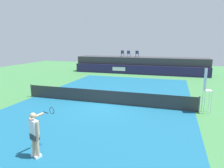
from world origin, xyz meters
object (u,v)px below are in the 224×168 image
object	(u,v)px
spectator_chair_far_left	(123,53)
net_post_near	(31,90)
spectator_chair_center	(137,54)
tennis_player	(35,133)
tennis_ball	(141,79)
umpire_chair	(206,88)
net_post_far	(199,104)
spectator_chair_left	(129,53)

from	to	relation	value
spectator_chair_far_left	net_post_near	world-z (taller)	spectator_chair_far_left
spectator_chair_center	tennis_player	bearing A→B (deg)	-89.50
tennis_ball	umpire_chair	bearing A→B (deg)	-61.21
net_post_near	net_post_far	world-z (taller)	same
tennis_player	tennis_ball	xyz separation A→B (m)	(1.27, 17.18, -0.92)
tennis_player	tennis_ball	world-z (taller)	tennis_player
spectator_chair_left	net_post_far	bearing A→B (deg)	-62.49
spectator_chair_far_left	tennis_player	size ratio (longest dim) A/B	0.50
spectator_chair_center	net_post_far	xyz separation A→B (m)	(6.64, -15.08, -2.19)
spectator_chair_left	tennis_ball	world-z (taller)	spectator_chair_left
spectator_chair_left	net_post_far	xyz separation A→B (m)	(7.83, -15.04, -2.19)
net_post_near	net_post_far	xyz separation A→B (m)	(12.40, 0.00, 0.00)
net_post_near	tennis_player	bearing A→B (deg)	-50.46
net_post_near	umpire_chair	bearing A→B (deg)	-0.09
spectator_chair_far_left	net_post_near	size ratio (longest dim) A/B	0.89
spectator_chair_left	net_post_far	world-z (taller)	spectator_chair_left
spectator_chair_center	net_post_near	size ratio (longest dim) A/B	0.89
tennis_player	spectator_chair_left	bearing A→B (deg)	93.57
spectator_chair_left	net_post_near	xyz separation A→B (m)	(-4.57, -15.04, -2.19)
net_post_far	tennis_ball	world-z (taller)	net_post_far
umpire_chair	net_post_near	xyz separation A→B (m)	(-12.71, 0.02, -1.09)
umpire_chair	spectator_chair_far_left	bearing A→B (deg)	120.72
spectator_chair_center	net_post_near	distance (m)	16.29
net_post_near	tennis_player	world-z (taller)	tennis_player
spectator_chair_center	umpire_chair	xyz separation A→B (m)	(6.96, -15.10, -1.11)
tennis_ball	net_post_near	bearing A→B (deg)	-125.95
spectator_chair_far_left	tennis_ball	bearing A→B (deg)	-55.87
net_post_near	spectator_chair_center	bearing A→B (deg)	69.10
tennis_ball	net_post_far	bearing A→B (deg)	-62.57
net_post_near	net_post_far	bearing A→B (deg)	0.00
net_post_far	spectator_chair_far_left	bearing A→B (deg)	119.88
umpire_chair	tennis_player	bearing A→B (deg)	-133.22
spectator_chair_far_left	net_post_near	bearing A→B (deg)	-103.25
spectator_chair_center	tennis_ball	size ratio (longest dim) A/B	13.06
spectator_chair_center	umpire_chair	size ratio (longest dim) A/B	0.32
spectator_chair_left	umpire_chair	distance (m)	17.16
spectator_chair_center	net_post_far	bearing A→B (deg)	-66.22
spectator_chair_far_left	spectator_chair_left	size ratio (longest dim) A/B	1.00
umpire_chair	net_post_far	distance (m)	1.13
umpire_chair	net_post_far	world-z (taller)	umpire_chair
umpire_chair	net_post_far	bearing A→B (deg)	176.51
spectator_chair_far_left	spectator_chair_left	world-z (taller)	same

